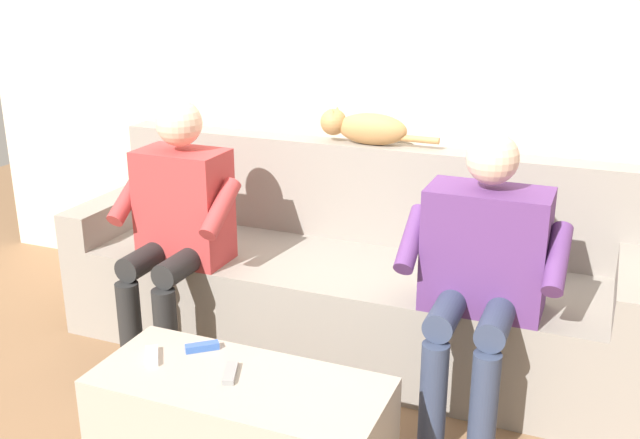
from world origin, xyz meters
TOP-DOWN VIEW (x-y plane):
  - ground_plane at (0.00, 0.60)m, footprint 8.00×8.00m
  - back_wall at (0.00, -0.60)m, footprint 4.84×0.06m
  - couch at (0.00, -0.13)m, footprint 2.58×0.77m
  - coffee_table at (0.00, 0.93)m, footprint 1.00×0.43m
  - person_left_seated at (-0.66, 0.24)m, footprint 0.61×0.53m
  - person_right_seated at (0.66, 0.24)m, footprint 0.54×0.50m
  - cat_on_backrest at (0.03, -0.38)m, footprint 0.57×0.12m
  - remote_white at (0.35, 0.92)m, footprint 0.11×0.13m
  - remote_blue at (0.22, 0.80)m, footprint 0.11×0.10m
  - remote_gray at (0.04, 0.92)m, footprint 0.08×0.14m

SIDE VIEW (x-z plane):
  - ground_plane at x=0.00m, z-range 0.00..0.00m
  - coffee_table at x=0.00m, z-range 0.00..0.39m
  - couch at x=0.00m, z-range -0.15..0.76m
  - remote_gray at x=0.04m, z-range 0.39..0.40m
  - remote_white at x=0.35m, z-range 0.39..0.41m
  - remote_blue at x=0.22m, z-range 0.39..0.41m
  - person_left_seated at x=-0.66m, z-range 0.08..1.21m
  - person_right_seated at x=0.66m, z-range 0.08..1.24m
  - cat_on_backrest at x=0.03m, z-range 0.90..1.06m
  - back_wall at x=0.00m, z-range 0.00..2.78m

